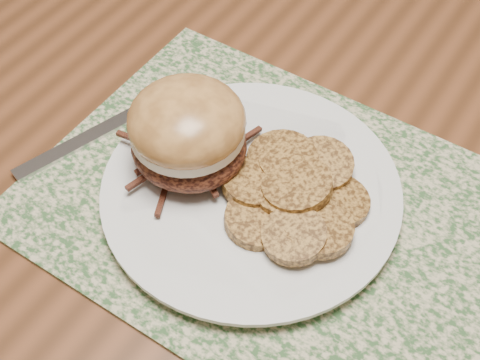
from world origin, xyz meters
The scene contains 6 objects.
dining_table centered at (0.00, 0.00, 0.67)m, with size 1.50×0.90×0.75m.
placemat centered at (-0.13, -0.04, 0.75)m, with size 0.45×0.33×0.00m, color #31552B.
dinner_plate centered at (-0.16, -0.04, 0.76)m, with size 0.26×0.26×0.02m, color silver.
pork_sandwich centered at (-0.23, -0.05, 0.81)m, with size 0.13×0.13×0.08m.
roasted_potatoes centered at (-0.12, -0.03, 0.78)m, with size 0.15×0.16×0.03m.
fork centered at (-0.33, -0.05, 0.76)m, with size 0.08×0.19×0.00m.
Camera 1 is at (0.03, -0.36, 1.25)m, focal length 50.00 mm.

